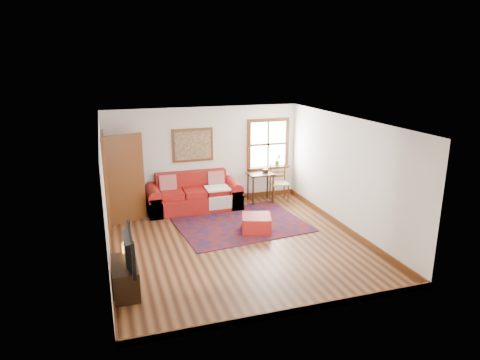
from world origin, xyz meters
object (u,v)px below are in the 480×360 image
object	(u,v)px
side_table	(261,178)
red_ottoman	(256,223)
red_leather_sofa	(194,197)
ladder_back_chair	(279,181)
media_cabinet	(125,277)

from	to	relation	value
side_table	red_ottoman	bearing A→B (deg)	-112.94
red_leather_sofa	side_table	size ratio (longest dim) A/B	2.97
ladder_back_chair	media_cabinet	size ratio (longest dim) A/B	1.08
red_ottoman	media_cabinet	bearing A→B (deg)	-131.56
red_ottoman	ladder_back_chair	world-z (taller)	ladder_back_chair
side_table	media_cabinet	distance (m)	5.16
red_leather_sofa	media_cabinet	xyz separation A→B (m)	(-1.89, -3.59, -0.05)
red_ottoman	side_table	distance (m)	2.08
red_leather_sofa	media_cabinet	bearing A→B (deg)	-117.75
ladder_back_chair	media_cabinet	distance (m)	5.50
side_table	ladder_back_chair	bearing A→B (deg)	-3.21
red_leather_sofa	side_table	distance (m)	1.82
side_table	media_cabinet	xyz separation A→B (m)	(-3.67, -3.60, -0.41)
red_ottoman	ladder_back_chair	distance (m)	2.27
side_table	media_cabinet	size ratio (longest dim) A/B	0.87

